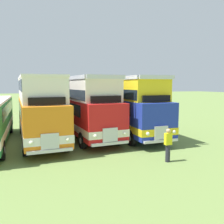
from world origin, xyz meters
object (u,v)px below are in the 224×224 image
bus_sixth_in_row (127,105)px  bus_fifth_in_row (85,106)px  marshal_person (168,145)px  bus_fourth_in_row (39,106)px

bus_sixth_in_row → bus_fifth_in_row: bearing=172.1°
bus_sixth_in_row → marshal_person: bearing=-96.9°
bus_fifth_in_row → marshal_person: 7.91m
bus_fourth_in_row → bus_sixth_in_row: (6.58, -0.32, -0.11)m
bus_fourth_in_row → bus_sixth_in_row: bus_sixth_in_row is taller
bus_fourth_in_row → marshal_person: bearing=-51.6°
bus_fourth_in_row → marshal_person: bus_fourth_in_row is taller
bus_fifth_in_row → bus_fourth_in_row: bearing=-177.6°
bus_fifth_in_row → bus_sixth_in_row: 3.33m
bus_fourth_in_row → bus_sixth_in_row: bearing=-2.8°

